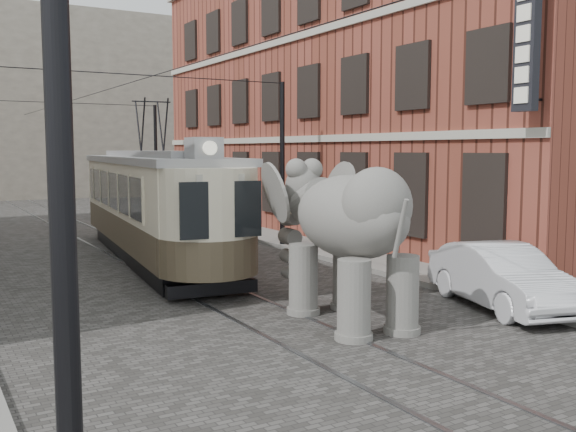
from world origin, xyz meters
TOP-DOWN VIEW (x-y plane):
  - ground at (0.00, 0.00)m, footprint 120.00×120.00m
  - tram_rails at (0.00, 0.00)m, footprint 1.54×80.00m
  - sidewalk_right at (6.00, 0.00)m, footprint 2.00×60.00m
  - brick_building at (11.00, 9.00)m, footprint 8.00×26.00m
  - distant_block at (0.00, 40.00)m, footprint 28.00×10.00m
  - catenary at (-0.20, 5.00)m, footprint 11.00×30.20m
  - tram at (0.36, 6.01)m, footprint 4.08×13.25m
  - elephant at (1.28, -3.74)m, footprint 3.58×5.84m
  - parked_car at (5.00, -4.42)m, footprint 2.69×4.64m

SIDE VIEW (x-z plane):
  - ground at x=0.00m, z-range 0.00..0.00m
  - tram_rails at x=0.00m, z-range 0.00..0.02m
  - sidewalk_right at x=6.00m, z-range 0.00..0.15m
  - parked_car at x=5.00m, z-range 0.00..1.44m
  - elephant at x=1.28m, z-range 0.00..3.42m
  - tram at x=0.36m, z-range 0.00..5.17m
  - catenary at x=-0.20m, z-range 0.00..6.00m
  - brick_building at x=11.00m, z-range 0.00..12.00m
  - distant_block at x=0.00m, z-range 0.00..14.00m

